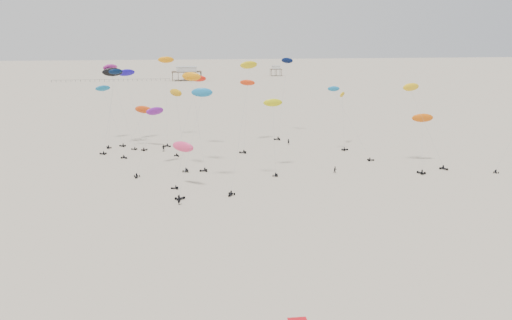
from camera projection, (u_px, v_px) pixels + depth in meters
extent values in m
plane|color=beige|center=(217.00, 112.00, 211.60)|extent=(900.00, 900.00, 0.00)
cube|color=brown|center=(187.00, 72.00, 352.39)|extent=(21.00, 13.00, 0.30)
cube|color=silver|center=(187.00, 69.00, 351.96)|extent=(14.00, 8.40, 3.20)
cube|color=#B2B2AD|center=(186.00, 67.00, 351.53)|extent=(15.00, 9.00, 0.30)
cube|color=brown|center=(276.00, 69.00, 391.54)|extent=(9.00, 7.00, 0.30)
cube|color=silver|center=(276.00, 67.00, 391.21)|extent=(5.60, 4.20, 2.40)
cube|color=#B2B2AD|center=(276.00, 66.00, 390.88)|extent=(6.00, 4.50, 0.30)
cube|color=black|center=(111.00, 79.00, 346.01)|extent=(80.00, 0.10, 0.10)
cylinder|color=gray|center=(146.00, 143.00, 119.29)|extent=(0.03, 0.03, 17.33)
ellipsoid|color=purple|center=(155.00, 111.00, 123.53)|extent=(5.10, 4.23, 2.42)
cylinder|color=gray|center=(510.00, 143.00, 118.59)|extent=(0.03, 0.03, 14.53)
cylinder|color=gray|center=(109.00, 113.00, 137.84)|extent=(0.03, 0.03, 22.09)
ellipsoid|color=#04173B|center=(115.00, 72.00, 138.73)|extent=(4.09, 2.75, 1.89)
cylinder|color=gray|center=(239.00, 137.00, 105.47)|extent=(0.03, 0.03, 24.19)
ellipsoid|color=#F63B11|center=(247.00, 83.00, 108.80)|extent=(3.77, 2.80, 1.71)
cylinder|color=gray|center=(427.00, 128.00, 122.35)|extent=(0.03, 0.03, 20.34)
ellipsoid|color=yellow|center=(411.00, 87.00, 122.89)|extent=(5.11, 2.95, 2.38)
cylinder|color=gray|center=(191.00, 144.00, 103.83)|extent=(0.03, 0.03, 23.15)
ellipsoid|color=#197CBF|center=(202.00, 92.00, 108.07)|extent=(4.87, 2.40, 2.26)
cylinder|color=gray|center=(188.00, 117.00, 138.92)|extent=(0.03, 0.03, 22.99)
ellipsoid|color=red|center=(197.00, 78.00, 142.83)|extent=(5.66, 4.01, 2.55)
cylinder|color=gray|center=(352.00, 124.00, 133.45)|extent=(0.03, 0.03, 21.68)
ellipsoid|color=#1775B0|center=(334.00, 89.00, 136.82)|extent=(3.40, 1.51, 1.57)
cylinder|color=gray|center=(110.00, 111.00, 143.82)|extent=(0.03, 0.03, 20.31)
ellipsoid|color=black|center=(112.00, 72.00, 143.20)|extent=(6.06, 3.09, 2.85)
cylinder|color=gray|center=(112.00, 117.00, 149.90)|extent=(0.03, 0.03, 19.72)
ellipsoid|color=#1777AD|center=(103.00, 88.00, 153.22)|extent=(5.19, 4.24, 2.36)
cylinder|color=gray|center=(122.00, 109.00, 143.46)|extent=(0.03, 0.03, 23.91)
ellipsoid|color=#C02D98|center=(110.00, 67.00, 144.44)|extent=(4.73, 4.08, 2.27)
cylinder|color=gray|center=(344.00, 122.00, 143.31)|extent=(0.03, 0.03, 15.50)
ellipsoid|color=yellow|center=(342.00, 94.00, 144.95)|extent=(3.22, 3.88, 1.84)
cylinder|color=gray|center=(282.00, 99.00, 158.63)|extent=(0.03, 0.03, 25.64)
ellipsoid|color=#040F37|center=(287.00, 60.00, 161.65)|extent=(4.23, 4.02, 2.10)
cylinder|color=gray|center=(246.00, 108.00, 142.71)|extent=(0.03, 0.03, 26.14)
ellipsoid|color=yellow|center=(249.00, 65.00, 146.97)|extent=(6.24, 4.45, 2.88)
cylinder|color=gray|center=(167.00, 102.00, 150.39)|extent=(0.03, 0.03, 27.10)
ellipsoid|color=orange|center=(166.00, 60.00, 154.39)|extent=(4.93, 2.10, 2.46)
cylinder|color=gray|center=(422.00, 145.00, 122.18)|extent=(0.03, 0.03, 15.45)
ellipsoid|color=#E65E0C|center=(422.00, 118.00, 126.34)|extent=(5.68, 2.85, 2.69)
cylinder|color=gray|center=(181.00, 132.00, 119.77)|extent=(0.03, 0.03, 17.70)
ellipsoid|color=orange|center=(176.00, 93.00, 119.62)|extent=(3.91, 4.40, 2.14)
cylinder|color=gray|center=(198.00, 124.00, 120.71)|extent=(0.03, 0.03, 21.91)
ellipsoid|color=#FF980D|center=(191.00, 76.00, 121.39)|extent=(5.26, 3.78, 2.44)
cylinder|color=gray|center=(179.00, 169.00, 106.35)|extent=(0.03, 0.03, 7.72)
ellipsoid|color=#F83A73|center=(183.00, 147.00, 106.10)|extent=(5.39, 4.70, 2.61)
cylinder|color=gray|center=(274.00, 139.00, 117.83)|extent=(0.03, 0.03, 16.55)
ellipsoid|color=yellow|center=(273.00, 103.00, 119.52)|extent=(4.66, 1.85, 2.30)
cylinder|color=gray|center=(135.00, 111.00, 145.64)|extent=(0.03, 0.03, 24.78)
ellipsoid|color=#1D0EBE|center=(126.00, 73.00, 149.72)|extent=(6.12, 4.98, 2.76)
cylinder|color=gray|center=(134.00, 134.00, 138.25)|extent=(0.03, 0.03, 17.20)
ellipsoid|color=#D4410E|center=(144.00, 110.00, 143.75)|extent=(5.99, 4.51, 2.79)
imported|color=black|center=(179.00, 205.00, 96.78)|extent=(0.93, 0.98, 2.22)
imported|color=black|center=(335.00, 173.00, 118.78)|extent=(0.96, 0.62, 1.87)
imported|color=black|center=(164.00, 151.00, 140.62)|extent=(1.55, 1.22, 2.32)
imported|color=black|center=(288.00, 144.00, 149.45)|extent=(0.86, 0.73, 1.99)
cube|color=red|center=(297.00, 320.00, 57.81)|extent=(2.23, 0.97, 0.08)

